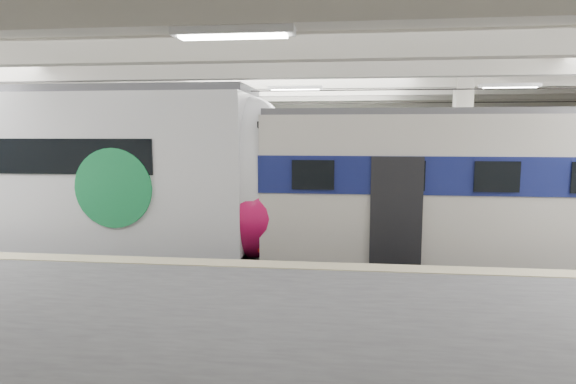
# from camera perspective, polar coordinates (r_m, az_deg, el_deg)

# --- Properties ---
(station_hall) EXTENTS (36.00, 24.00, 5.75)m
(station_hall) POSITION_cam_1_polar(r_m,az_deg,el_deg) (10.62, -1.15, 4.83)
(station_hall) COLOR black
(station_hall) RESTS_ON ground
(modern_emu) EXTENTS (15.13, 3.12, 4.82)m
(modern_emu) POSITION_cam_1_polar(r_m,az_deg,el_deg) (14.63, -26.02, 1.29)
(modern_emu) COLOR white
(modern_emu) RESTS_ON ground
(older_rer) EXTENTS (12.68, 2.80, 4.22)m
(older_rer) POSITION_cam_1_polar(r_m,az_deg,el_deg) (13.07, 25.72, 0.02)
(older_rer) COLOR beige
(older_rer) RESTS_ON ground
(far_train) EXTENTS (13.31, 2.81, 4.27)m
(far_train) POSITION_cam_1_polar(r_m,az_deg,el_deg) (18.27, -6.22, 2.51)
(far_train) COLOR white
(far_train) RESTS_ON ground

